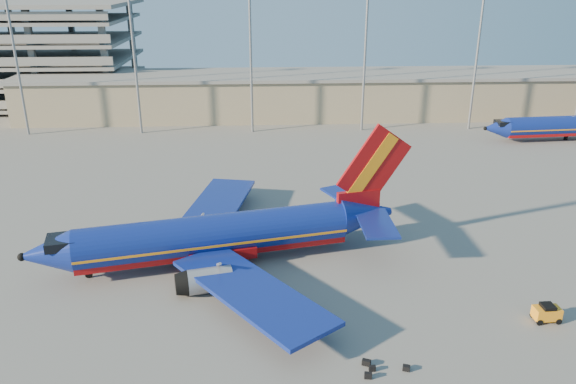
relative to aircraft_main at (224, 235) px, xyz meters
name	(u,v)px	position (x,y,z in m)	size (l,w,h in m)	color
ground	(296,244)	(7.32, 3.38, -2.76)	(220.00, 220.00, 0.00)	slate
terminal_building	(327,94)	(17.32, 61.38, 1.55)	(122.00, 16.00, 8.50)	gray
light_mast_row	(308,32)	(12.32, 49.38, 14.79)	(101.60, 1.60, 28.65)	gray
aircraft_main	(224,235)	(0.00, 0.00, 0.00)	(37.73, 35.90, 12.94)	navy
aircraft_second	(573,125)	(57.32, 41.15, -0.22)	(32.72, 12.71, 11.08)	navy
baggage_tug	(547,313)	(27.04, -11.88, -1.97)	(2.17, 1.36, 1.53)	orange
luggage_pile	(378,368)	(11.99, -17.38, -2.55)	(3.52, 1.90, 0.47)	black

